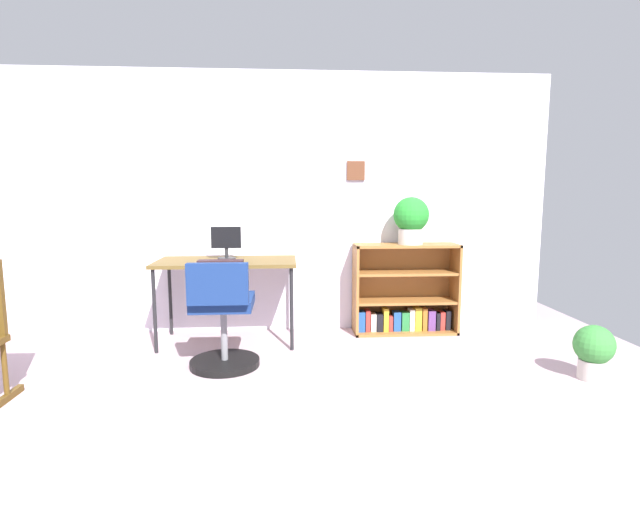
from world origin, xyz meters
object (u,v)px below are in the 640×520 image
object	(u,v)px
potted_plant_floor	(594,350)
keyboard	(221,261)
desk	(227,266)
potted_plant_on_shelf	(411,219)
monitor	(226,242)
bookshelf_low	(404,294)
office_chair	(223,321)

from	to	relation	value
potted_plant_floor	keyboard	bearing A→B (deg)	161.06
desk	potted_plant_on_shelf	xyz separation A→B (m)	(1.64, 0.17, 0.39)
monitor	keyboard	world-z (taller)	monitor
bookshelf_low	desk	bearing A→B (deg)	-172.12
desk	potted_plant_on_shelf	bearing A→B (deg)	5.85
office_chair	potted_plant_on_shelf	xyz separation A→B (m)	(1.60, 0.83, 0.70)
office_chair	potted_plant_floor	bearing A→B (deg)	-8.33
bookshelf_low	potted_plant_on_shelf	size ratio (longest dim) A/B	2.23
monitor	potted_plant_on_shelf	size ratio (longest dim) A/B	0.66
monitor	keyboard	distance (m)	0.24
monitor	keyboard	xyz separation A→B (m)	(-0.03, -0.19, -0.14)
keyboard	office_chair	bearing A→B (deg)	-81.77
bookshelf_low	potted_plant_floor	bearing A→B (deg)	-50.59
desk	monitor	world-z (taller)	monitor
office_chair	potted_plant_on_shelf	size ratio (longest dim) A/B	1.91
monitor	potted_plant_on_shelf	bearing A→B (deg)	3.35
desk	potted_plant_floor	world-z (taller)	desk
bookshelf_low	keyboard	bearing A→B (deg)	-168.17
bookshelf_low	potted_plant_on_shelf	bearing A→B (deg)	-56.71
keyboard	office_chair	distance (m)	0.66
desk	potted_plant_floor	bearing A→B (deg)	-21.47
desk	keyboard	distance (m)	0.14
keyboard	bookshelf_low	size ratio (longest dim) A/B	0.39
potted_plant_floor	monitor	bearing A→B (deg)	157.26
office_chair	bookshelf_low	size ratio (longest dim) A/B	0.86
desk	bookshelf_low	xyz separation A→B (m)	(1.61, 0.22, -0.32)
monitor	office_chair	bearing A→B (deg)	-85.96
office_chair	potted_plant_on_shelf	distance (m)	1.93
desk	bookshelf_low	world-z (taller)	bookshelf_low
bookshelf_low	potted_plant_floor	xyz separation A→B (m)	(1.04, -1.26, -0.14)
monitor	office_chair	world-z (taller)	monitor
monitor	desk	bearing A→B (deg)	-83.80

